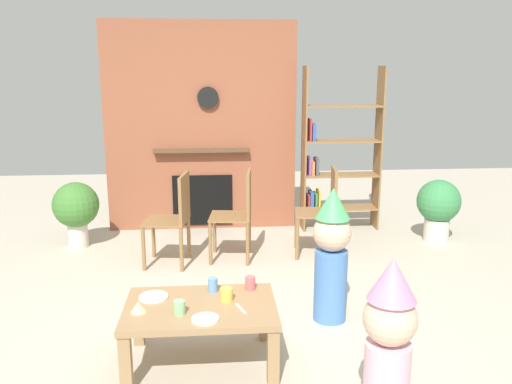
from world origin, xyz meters
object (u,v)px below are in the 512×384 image
at_px(paper_cup_center, 179,307).
at_px(potted_plant_short, 76,208).
at_px(coffee_table, 201,315).
at_px(paper_cup_far_left, 250,283).
at_px(child_in_pink, 331,252).
at_px(paper_plate_rear, 154,297).
at_px(potted_plant_tall, 438,206).
at_px(birthday_cake_slice, 138,307).
at_px(dining_chair_middle, 239,210).
at_px(bookshelf, 335,157).
at_px(child_with_cone_hat, 388,345).
at_px(dining_chair_left, 175,214).
at_px(paper_cup_near_left, 227,294).
at_px(paper_plate_front, 205,319).
at_px(paper_cup_near_right, 213,285).

height_order(paper_cup_center, potted_plant_short, potted_plant_short).
distance_m(coffee_table, paper_cup_far_left, 0.41).
bearing_deg(child_in_pink, paper_plate_rear, -11.76).
xyz_separation_m(child_in_pink, potted_plant_tall, (1.58, 1.74, -0.14)).
bearing_deg(potted_plant_tall, birthday_cake_slice, -141.31).
xyz_separation_m(paper_plate_rear, dining_chair_middle, (0.65, 1.76, 0.10)).
bearing_deg(paper_cup_far_left, bookshelf, 65.77).
bearing_deg(child_with_cone_hat, dining_chair_left, -25.48).
height_order(paper_cup_near_left, paper_cup_center, same).
height_order(paper_cup_near_left, paper_plate_front, paper_cup_near_left).
xyz_separation_m(birthday_cake_slice, potted_plant_tall, (2.92, 2.34, -0.03)).
bearing_deg(paper_cup_near_left, dining_chair_left, 104.31).
relative_size(paper_plate_rear, potted_plant_tall, 0.28).
bearing_deg(potted_plant_short, child_in_pink, -38.95).
relative_size(coffee_table, child_in_pink, 0.94).
relative_size(birthday_cake_slice, dining_chair_middle, 0.11).
height_order(bookshelf, dining_chair_middle, bookshelf).
relative_size(paper_cup_near_right, child_in_pink, 0.09).
xyz_separation_m(paper_cup_near_right, dining_chair_left, (-0.36, 1.58, 0.06)).
xyz_separation_m(paper_cup_center, potted_plant_tall, (2.67, 2.39, -0.04)).
height_order(paper_cup_center, potted_plant_tall, potted_plant_tall).
relative_size(paper_plate_rear, child_with_cone_hat, 0.20).
xyz_separation_m(paper_cup_far_left, dining_chair_middle, (0.01, 1.68, 0.06)).
distance_m(bookshelf, potted_plant_tall, 1.26).
bearing_deg(potted_plant_tall, potted_plant_short, 178.05).
relative_size(child_in_pink, potted_plant_tall, 1.48).
xyz_separation_m(paper_cup_near_right, dining_chair_middle, (0.27, 1.69, 0.06)).
xyz_separation_m(paper_cup_far_left, paper_plate_rear, (-0.64, -0.08, -0.04)).
distance_m(paper_plate_rear, dining_chair_middle, 1.88).
bearing_deg(paper_plate_rear, birthday_cake_slice, -108.97).
bearing_deg(birthday_cake_slice, coffee_table, 9.36).
xyz_separation_m(birthday_cake_slice, dining_chair_left, (0.10, 1.85, 0.07)).
bearing_deg(potted_plant_tall, paper_cup_center, -138.17).
height_order(paper_cup_far_left, paper_plate_rear, paper_cup_far_left).
relative_size(paper_cup_near_right, paper_plate_rear, 0.51).
height_order(bookshelf, child_with_cone_hat, bookshelf).
relative_size(paper_cup_center, paper_cup_far_left, 0.93).
distance_m(paper_cup_near_left, birthday_cake_slice, 0.56).
distance_m(paper_cup_near_left, potted_plant_short, 2.81).
bearing_deg(birthday_cake_slice, paper_cup_near_left, 12.03).
relative_size(coffee_table, potted_plant_tall, 1.39).
height_order(dining_chair_middle, potted_plant_short, dining_chair_middle).
distance_m(bookshelf, dining_chair_middle, 1.56).
height_order(paper_cup_far_left, child_in_pink, child_in_pink).
bearing_deg(dining_chair_middle, paper_cup_far_left, 96.22).
distance_m(child_with_cone_hat, potted_plant_short, 3.94).
height_order(child_in_pink, potted_plant_short, child_in_pink).
distance_m(paper_cup_near_left, paper_plate_front, 0.29).
distance_m(coffee_table, birthday_cake_slice, 0.39).
distance_m(bookshelf, child_in_pink, 2.41).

